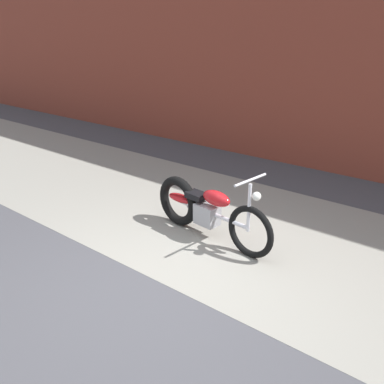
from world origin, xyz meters
TOP-DOWN VIEW (x-y plane):
  - ground_plane at (0.00, 0.00)m, footprint 80.00×80.00m
  - sidewalk_slab at (0.00, 1.75)m, footprint 36.00×3.50m
  - motorcycle_red at (-0.37, 1.22)m, footprint 2.00×0.60m

SIDE VIEW (x-z plane):
  - ground_plane at x=0.00m, z-range 0.00..0.00m
  - sidewalk_slab at x=0.00m, z-range 0.00..0.01m
  - motorcycle_red at x=-0.37m, z-range -0.12..0.91m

